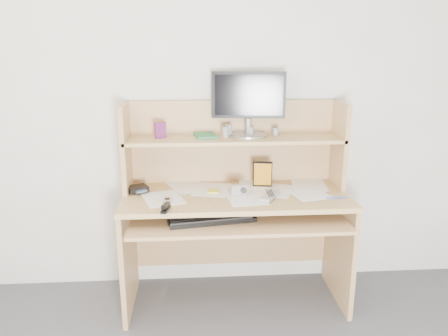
{
  "coord_description": "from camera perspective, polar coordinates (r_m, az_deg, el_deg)",
  "views": [
    {
      "loc": [
        -0.25,
        -1.09,
        1.63
      ],
      "look_at": [
        -0.08,
        1.43,
        0.93
      ],
      "focal_mm": 35.0,
      "sensor_mm": 36.0,
      "label": 1
    }
  ],
  "objects": [
    {
      "name": "chip_stack_c",
      "position": [
        2.85,
        6.73,
        4.74
      ],
      "size": [
        0.05,
        0.05,
        0.05
      ],
      "primitive_type": "cylinder",
      "rotation": [
        0.0,
        0.0,
        -0.32
      ],
      "color": "black",
      "rests_on": "desk"
    },
    {
      "name": "wallet",
      "position": [
        2.82,
        -11.25,
        -2.64
      ],
      "size": [
        0.15,
        0.14,
        0.03
      ],
      "primitive_type": "cube",
      "rotation": [
        0.0,
        0.0,
        0.45
      ],
      "color": "black",
      "rests_on": "paper_clutter"
    },
    {
      "name": "chip_stack_d",
      "position": [
        2.82,
        0.66,
        4.96
      ],
      "size": [
        0.05,
        0.05,
        0.08
      ],
      "primitive_type": "cylinder",
      "rotation": [
        0.0,
        0.0,
        0.18
      ],
      "color": "silver",
      "rests_on": "desk"
    },
    {
      "name": "digital_camera",
      "position": [
        2.69,
        1.93,
        -2.83
      ],
      "size": [
        0.11,
        0.06,
        0.06
      ],
      "primitive_type": "cube",
      "rotation": [
        0.0,
        0.0,
        0.21
      ],
      "color": "#B6B6B8",
      "rests_on": "paper_clutter"
    },
    {
      "name": "monitor",
      "position": [
        2.82,
        3.23,
        8.61
      ],
      "size": [
        0.47,
        0.24,
        0.41
      ],
      "rotation": [
        0.0,
        0.0,
        -0.11
      ],
      "color": "#A8A8AD",
      "rests_on": "desk"
    },
    {
      "name": "tv_remote",
      "position": [
        2.67,
        6.05,
        -3.6
      ],
      "size": [
        0.15,
        0.21,
        0.02
      ],
      "primitive_type": "cube",
      "rotation": [
        0.0,
        0.0,
        -0.5
      ],
      "color": "gray",
      "rests_on": "paper_clutter"
    },
    {
      "name": "chip_stack_b",
      "position": [
        2.77,
        0.2,
        4.73
      ],
      "size": [
        0.05,
        0.05,
        0.07
      ],
      "primitive_type": "cylinder",
      "rotation": [
        0.0,
        0.0,
        -0.15
      ],
      "color": "white",
      "rests_on": "desk"
    },
    {
      "name": "chip_stack_a",
      "position": [
        2.82,
        3.51,
        4.78
      ],
      "size": [
        0.05,
        0.05,
        0.06
      ],
      "primitive_type": "cylinder",
      "rotation": [
        0.0,
        0.0,
        0.12
      ],
      "color": "black",
      "rests_on": "desk"
    },
    {
      "name": "stapler",
      "position": [
        2.47,
        -7.63,
        -5.06
      ],
      "size": [
        0.05,
        0.12,
        0.04
      ],
      "primitive_type": "cube",
      "rotation": [
        0.0,
        0.0,
        -0.2
      ],
      "color": "black",
      "rests_on": "paper_clutter"
    },
    {
      "name": "keyboard",
      "position": [
        2.58,
        -1.68,
        -6.49
      ],
      "size": [
        0.53,
        0.27,
        0.04
      ],
      "rotation": [
        0.0,
        0.0,
        0.17
      ],
      "color": "black",
      "rests_on": "desk"
    },
    {
      "name": "back_wall",
      "position": [
        2.92,
        1.06,
        7.94
      ],
      "size": [
        3.6,
        0.04,
        2.5
      ],
      "primitive_type": "cube",
      "color": "white",
      "rests_on": "floor"
    },
    {
      "name": "blue_pen",
      "position": [
        2.72,
        14.57,
        -3.76
      ],
      "size": [
        0.13,
        0.01,
        0.01
      ],
      "primitive_type": "cylinder",
      "rotation": [
        1.57,
        0.0,
        1.57
      ],
      "color": "blue",
      "rests_on": "paper_clutter"
    },
    {
      "name": "sticky_note_pad",
      "position": [
        2.77,
        -1.4,
        -3.05
      ],
      "size": [
        0.08,
        0.08,
        0.01
      ],
      "primitive_type": "cube",
      "rotation": [
        0.0,
        0.0,
        -0.12
      ],
      "color": "yellow",
      "rests_on": "desk"
    },
    {
      "name": "paper_clutter",
      "position": [
        2.72,
        1.59,
        -3.38
      ],
      "size": [
        1.32,
        0.54,
        0.01
      ],
      "primitive_type": "cube",
      "color": "white",
      "rests_on": "desk"
    },
    {
      "name": "shelf_book",
      "position": [
        2.79,
        -2.47,
        4.24
      ],
      "size": [
        0.15,
        0.19,
        0.02
      ],
      "primitive_type": "cube",
      "rotation": [
        0.0,
        0.0,
        0.19
      ],
      "color": "#327F52",
      "rests_on": "desk"
    },
    {
      "name": "flip_phone",
      "position": [
        2.61,
        -7.4,
        -4.08
      ],
      "size": [
        0.05,
        0.08,
        0.02
      ],
      "primitive_type": "cube",
      "rotation": [
        0.0,
        0.0,
        -0.11
      ],
      "color": "silver",
      "rests_on": "paper_clutter"
    },
    {
      "name": "desk",
      "position": [
        2.82,
        1.43,
        -3.98
      ],
      "size": [
        1.4,
        0.7,
        1.3
      ],
      "color": "tan",
      "rests_on": "floor"
    },
    {
      "name": "game_case",
      "position": [
        2.83,
        5.04,
        -0.8
      ],
      "size": [
        0.13,
        0.03,
        0.18
      ],
      "primitive_type": "cube",
      "rotation": [
        0.0,
        0.0,
        -0.17
      ],
      "color": "black",
      "rests_on": "paper_clutter"
    },
    {
      "name": "card_box",
      "position": [
        2.78,
        -8.32,
        4.9
      ],
      "size": [
        0.07,
        0.05,
        0.1
      ],
      "primitive_type": "cube",
      "rotation": [
        0.0,
        0.0,
        0.49
      ],
      "color": "maroon",
      "rests_on": "desk"
    }
  ]
}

